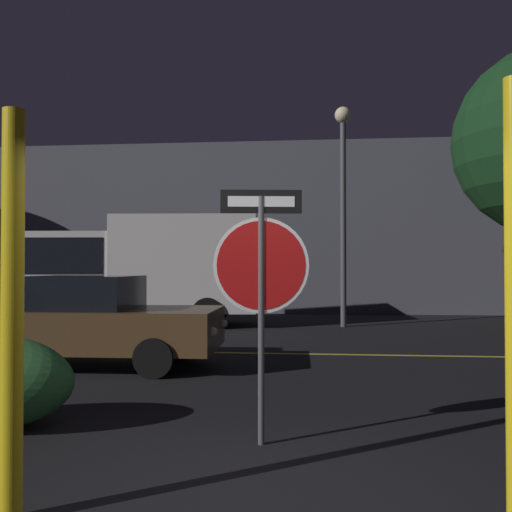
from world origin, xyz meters
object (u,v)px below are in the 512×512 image
(yellow_pole_left, at_px, (12,313))
(passing_car_2, at_px, (89,321))
(delivery_truck, at_px, (142,266))
(street_lamp, at_px, (343,181))
(stop_sign, at_px, (261,267))

(yellow_pole_left, height_order, passing_car_2, yellow_pole_left)
(delivery_truck, height_order, street_lamp, street_lamp)
(yellow_pole_left, distance_m, street_lamp, 12.95)
(passing_car_2, bearing_deg, stop_sign, 38.51)
(stop_sign, xyz_separation_m, delivery_truck, (-4.36, 10.56, 0.03))
(stop_sign, bearing_deg, street_lamp, 75.21)
(street_lamp, bearing_deg, passing_car_2, -124.06)
(delivery_truck, xyz_separation_m, street_lamp, (5.69, 0.06, 2.37))
(delivery_truck, bearing_deg, yellow_pole_left, -170.76)
(stop_sign, distance_m, street_lamp, 10.97)
(yellow_pole_left, bearing_deg, delivery_truck, 103.16)
(passing_car_2, xyz_separation_m, street_lamp, (4.56, 6.74, 3.30))
(delivery_truck, bearing_deg, stop_sign, -161.49)
(yellow_pole_left, distance_m, delivery_truck, 12.63)
(yellow_pole_left, xyz_separation_m, passing_car_2, (-1.74, 5.61, -0.60))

